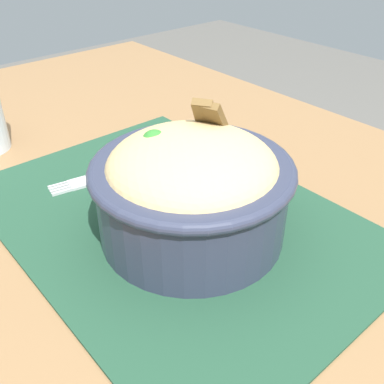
% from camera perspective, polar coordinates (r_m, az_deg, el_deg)
% --- Properties ---
extents(table, '(1.27, 0.80, 0.71)m').
position_cam_1_polar(table, '(0.53, -3.95, -10.13)').
color(table, olive).
rests_on(table, ground_plane).
extents(placemat, '(0.44, 0.32, 0.00)m').
position_cam_1_polar(placemat, '(0.49, -2.86, -3.09)').
color(placemat, '#1E422D').
rests_on(placemat, table).
extents(bowl, '(0.23, 0.23, 0.13)m').
position_cam_1_polar(bowl, '(0.43, -0.01, 0.83)').
color(bowl, '#2D3347').
rests_on(bowl, placemat).
extents(fork, '(0.04, 0.13, 0.00)m').
position_cam_1_polar(fork, '(0.56, -11.96, 1.77)').
color(fork, silver).
rests_on(fork, placemat).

